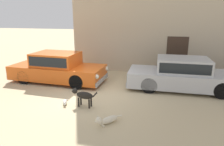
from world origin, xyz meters
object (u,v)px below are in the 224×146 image
parked_sedan_nearest (58,67)px  stray_dog_tan (106,120)px  stray_cat (65,102)px  parked_sedan_second (183,74)px  stray_dog_spotted (83,95)px

parked_sedan_nearest → stray_dog_tan: (3.43, -3.46, -0.57)m
stray_dog_tan → stray_cat: size_ratio=1.33×
parked_sedan_nearest → stray_dog_tan: bearing=-43.5°
parked_sedan_second → stray_dog_tan: bearing=-124.5°
stray_cat → stray_dog_tan: bearing=36.7°
parked_sedan_second → stray_dog_spotted: size_ratio=4.72×
parked_sedan_second → stray_cat: (-4.32, -2.70, -0.62)m
parked_sedan_second → stray_dog_spotted: (-3.60, -2.70, -0.27)m
parked_sedan_nearest → stray_dog_tan: parked_sedan_nearest is taller
stray_dog_spotted → stray_dog_tan: size_ratio=1.26×
parked_sedan_second → stray_dog_spotted: bearing=-144.1°
parked_sedan_nearest → stray_dog_spotted: 3.37m
stray_dog_spotted → stray_cat: size_ratio=1.67×
stray_dog_spotted → stray_cat: bearing=6.3°
parked_sedan_nearest → parked_sedan_second: size_ratio=0.97×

